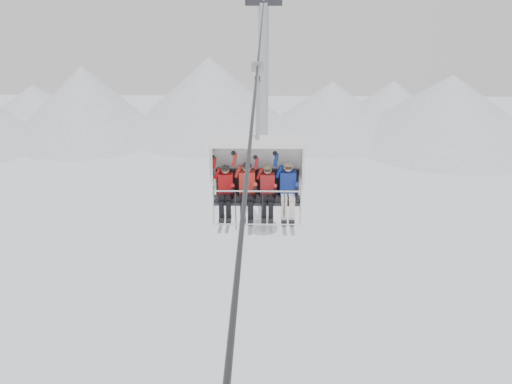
{
  "coord_description": "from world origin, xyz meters",
  "views": [
    {
      "loc": [
        0.26,
        -13.65,
        15.95
      ],
      "look_at": [
        0.0,
        0.0,
        10.77
      ],
      "focal_mm": 45.0,
      "sensor_mm": 36.0,
      "label": 1
    }
  ],
  "objects_px": {
    "skier_far_left": "(226,190)",
    "skier_far_right": "(288,189)",
    "chairlift_carrier": "(257,168)",
    "skier_center_right": "(267,190)",
    "lift_tower_right": "(263,138)",
    "skier_center_left": "(247,189)"
  },
  "relations": [
    {
      "from": "skier_center_right",
      "to": "skier_far_right",
      "type": "distance_m",
      "value": 0.53
    },
    {
      "from": "skier_far_left",
      "to": "skier_center_right",
      "type": "distance_m",
      "value": 1.08
    },
    {
      "from": "lift_tower_right",
      "to": "skier_center_right",
      "type": "xyz_separation_m",
      "value": [
        0.26,
        -20.29,
        4.39
      ]
    },
    {
      "from": "skier_far_right",
      "to": "lift_tower_right",
      "type": "bearing_deg",
      "value": 92.22
    },
    {
      "from": "skier_far_left",
      "to": "skier_center_left",
      "type": "xyz_separation_m",
      "value": [
        0.55,
        0.01,
        0.04
      ]
    },
    {
      "from": "lift_tower_right",
      "to": "chairlift_carrier",
      "type": "bearing_deg",
      "value": -90.0
    },
    {
      "from": "skier_far_left",
      "to": "skier_center_right",
      "type": "height_order",
      "value": "skier_far_left"
    },
    {
      "from": "chairlift_carrier",
      "to": "skier_center_left",
      "type": "height_order",
      "value": "chairlift_carrier"
    },
    {
      "from": "skier_center_right",
      "to": "skier_far_right",
      "type": "height_order",
      "value": "skier_far_right"
    },
    {
      "from": "lift_tower_right",
      "to": "chairlift_carrier",
      "type": "relative_size",
      "value": 3.38
    },
    {
      "from": "skier_center_left",
      "to": "skier_far_right",
      "type": "xyz_separation_m",
      "value": [
        1.05,
        0.0,
        0.0
      ]
    },
    {
      "from": "chairlift_carrier",
      "to": "skier_far_left",
      "type": "relative_size",
      "value": 2.36
    },
    {
      "from": "lift_tower_right",
      "to": "skier_center_left",
      "type": "bearing_deg",
      "value": -90.74
    },
    {
      "from": "skier_far_left",
      "to": "skier_far_right",
      "type": "height_order",
      "value": "skier_far_right"
    },
    {
      "from": "skier_far_left",
      "to": "chairlift_carrier",
      "type": "bearing_deg",
      "value": 21.13
    },
    {
      "from": "lift_tower_right",
      "to": "chairlift_carrier",
      "type": "height_order",
      "value": "lift_tower_right"
    },
    {
      "from": "skier_center_left",
      "to": "chairlift_carrier",
      "type": "bearing_deg",
      "value": 49.19
    },
    {
      "from": "chairlift_carrier",
      "to": "skier_far_left",
      "type": "bearing_deg",
      "value": -158.87
    },
    {
      "from": "chairlift_carrier",
      "to": "skier_far_right",
      "type": "bearing_deg",
      "value": -21.13
    },
    {
      "from": "skier_far_left",
      "to": "skier_center_left",
      "type": "height_order",
      "value": "skier_center_left"
    },
    {
      "from": "lift_tower_right",
      "to": "skier_center_left",
      "type": "relative_size",
      "value": 7.99
    },
    {
      "from": "skier_center_left",
      "to": "lift_tower_right",
      "type": "bearing_deg",
      "value": 89.26
    }
  ]
}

